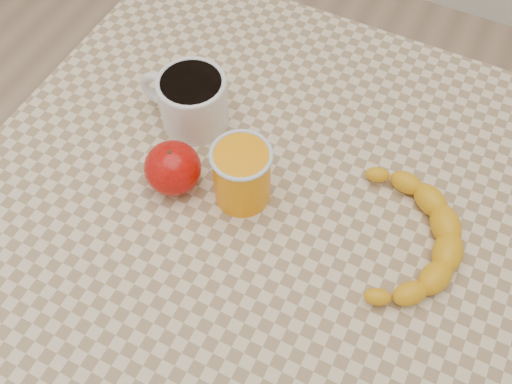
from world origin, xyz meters
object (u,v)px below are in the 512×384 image
at_px(orange_juice_glass, 242,174).
at_px(banana, 407,237).
at_px(table, 256,230).
at_px(apple, 173,168).
at_px(coffee_mug, 191,99).

relative_size(orange_juice_glass, banana, 0.36).
bearing_deg(banana, table, 177.25).
bearing_deg(table, orange_juice_glass, -179.25).
height_order(table, orange_juice_glass, orange_juice_glass).
bearing_deg(apple, banana, 8.89).
height_order(orange_juice_glass, apple, orange_juice_glass).
height_order(coffee_mug, banana, coffee_mug).
distance_m(orange_juice_glass, apple, 0.10).
distance_m(table, banana, 0.23).
bearing_deg(orange_juice_glass, apple, -165.32).
bearing_deg(coffee_mug, table, -30.37).
bearing_deg(table, coffee_mug, 149.63).
relative_size(coffee_mug, orange_juice_glass, 1.48).
bearing_deg(coffee_mug, orange_juice_glass, -34.37).
bearing_deg(table, banana, 7.01).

